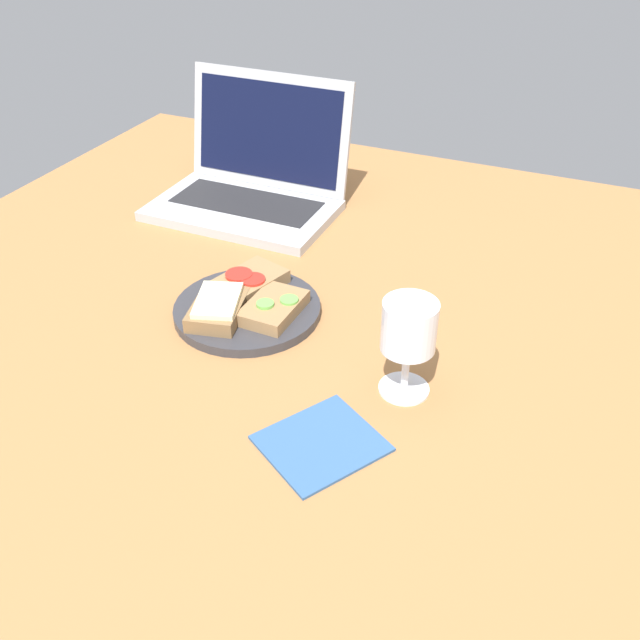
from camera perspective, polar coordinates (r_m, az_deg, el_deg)
The scene contains 8 objects.
wooden_table at distance 108.42cm, azimuth -2.76°, elevation -0.36°, with size 140.00×140.00×3.00cm, color #9E6B3D.
plate at distance 108.18cm, azimuth -5.84°, elevation 0.83°, with size 22.17×22.17×1.48cm, color #333338.
sandwich_with_cucumber at distance 105.05cm, azimuth -3.74°, elevation 0.99°, with size 7.25×10.69×2.51cm.
sandwich_with_tomato at distance 111.04cm, azimuth -5.82°, elevation 2.99°, with size 10.33×13.33×2.64cm.
sandwich_with_cheese at distance 105.39cm, azimuth -8.14°, elevation 1.03°, with size 9.33×12.12×3.00cm.
wine_glass at distance 88.82cm, azimuth 7.11°, elevation -0.94°, with size 7.01×7.01×13.58cm.
laptop at distance 139.01cm, azimuth -5.50°, elevation 10.87°, with size 34.04×25.36×23.11cm.
napkin at distance 86.38cm, azimuth 0.10°, elevation -9.84°, with size 11.89×13.28×0.40cm, color #33598C.
Camera 1 is at (40.36, -78.91, 63.94)cm, focal length 40.00 mm.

